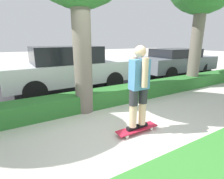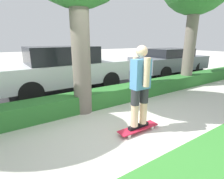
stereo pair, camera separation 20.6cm
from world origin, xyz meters
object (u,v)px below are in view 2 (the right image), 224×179
Objects in this scene: skater_person at (140,86)px; parked_car_rear at (169,61)px; parked_car_middle at (66,69)px; skateboard at (138,128)px.

skater_person is 6.60m from parked_car_rear.
parked_car_rear is at bearing -0.98° from parked_car_middle.
skater_person is at bearing -45.00° from skateboard.
skateboard is at bearing -144.30° from parked_car_rear.
parked_car_middle is (-0.21, 3.73, 0.78)m from skateboard.
skateboard is at bearing -87.44° from parked_car_middle.
parked_car_middle is at bearing 93.18° from skateboard.
parked_car_rear is (5.67, -0.03, -0.08)m from parked_car_middle.
skateboard is at bearing 135.00° from skater_person.
skateboard is 3.81m from parked_car_middle.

